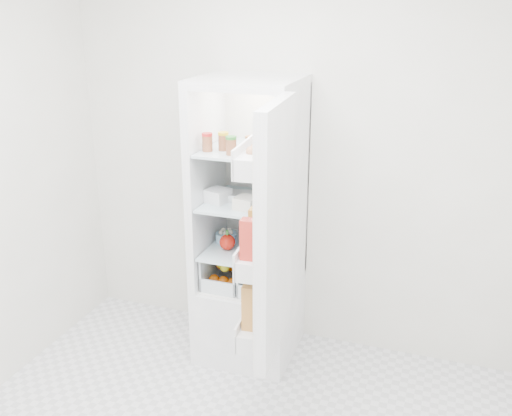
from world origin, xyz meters
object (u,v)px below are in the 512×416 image
at_px(red_cabbage, 255,237).
at_px(mushroom_bowl, 226,238).
at_px(refrigerator, 252,256).
at_px(fridge_door, 269,237).

relative_size(red_cabbage, mushroom_bowl, 1.25).
distance_m(refrigerator, mushroom_bowl, 0.20).
relative_size(red_cabbage, fridge_door, 0.13).
xyz_separation_m(red_cabbage, fridge_door, (0.28, -0.57, 0.26)).
bearing_deg(mushroom_bowl, fridge_door, -51.37).
bearing_deg(fridge_door, mushroom_bowl, 34.36).
bearing_deg(mushroom_bowl, refrigerator, 8.97).
bearing_deg(mushroom_bowl, red_cabbage, -11.02).
height_order(refrigerator, fridge_door, refrigerator).
xyz_separation_m(refrigerator, mushroom_bowl, (-0.17, -0.03, 0.11)).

